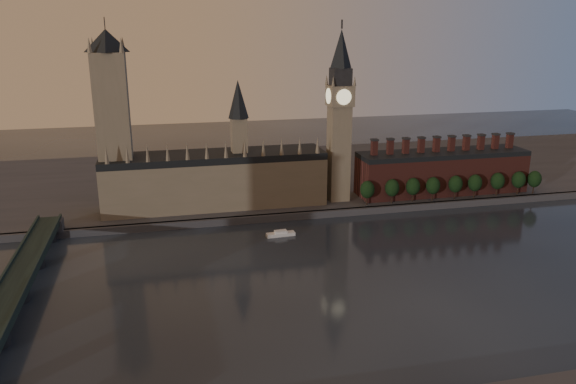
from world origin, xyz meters
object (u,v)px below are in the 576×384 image
(victoria_tower, at_px, (113,117))
(river_boat, at_px, (281,234))
(big_ben, at_px, (340,115))
(westminster_bridge, at_px, (6,307))

(victoria_tower, height_order, river_boat, victoria_tower)
(victoria_tower, bearing_deg, river_boat, -30.42)
(victoria_tower, height_order, big_ben, victoria_tower)
(victoria_tower, distance_m, river_boat, 113.33)
(big_ben, xyz_separation_m, river_boat, (-45.99, -44.32, -55.66))
(westminster_bridge, bearing_deg, victoria_tower, 73.44)
(big_ben, relative_size, westminster_bridge, 0.54)
(river_boat, bearing_deg, victoria_tower, 146.36)
(big_ben, distance_m, westminster_bridge, 205.83)
(victoria_tower, height_order, westminster_bridge, victoria_tower)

